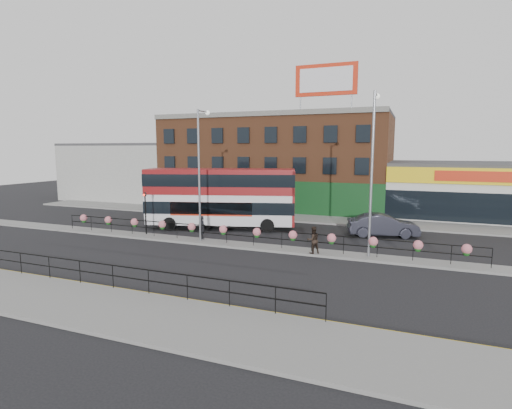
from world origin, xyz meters
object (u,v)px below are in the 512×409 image
at_px(double_decker_bus, 221,192).
at_px(lamp_column_west, 201,164).
at_px(pedestrian_a, 202,227).
at_px(pedestrian_b, 313,240).
at_px(car, 383,225).
at_px(lamp_column_east, 373,160).

height_order(double_decker_bus, lamp_column_west, lamp_column_west).
distance_m(pedestrian_a, pedestrian_b, 8.46).
distance_m(double_decker_bus, car, 13.10).
relative_size(double_decker_bus, pedestrian_b, 7.38).
distance_m(double_decker_bus, pedestrian_a, 5.15).
xyz_separation_m(double_decker_bus, lamp_column_east, (12.49, -4.91, 2.90)).
bearing_deg(lamp_column_east, pedestrian_a, 178.73).
height_order(pedestrian_b, lamp_column_east, lamp_column_east).
height_order(pedestrian_a, pedestrian_b, pedestrian_b).
distance_m(double_decker_bus, lamp_column_west, 5.69).
relative_size(pedestrian_a, pedestrian_b, 0.98).
xyz_separation_m(car, lamp_column_west, (-11.86, -6.68, 4.72)).
bearing_deg(lamp_column_west, lamp_column_east, 0.52).
bearing_deg(double_decker_bus, pedestrian_a, -80.20).
relative_size(pedestrian_a, lamp_column_west, 0.18).
distance_m(car, lamp_column_east, 8.32).
bearing_deg(lamp_column_east, pedestrian_b, -165.96).
bearing_deg(car, double_decker_bus, 82.89).
bearing_deg(lamp_column_east, double_decker_bus, 158.54).
distance_m(car, pedestrian_b, 8.24).
distance_m(double_decker_bus, lamp_column_east, 13.73).
bearing_deg(double_decker_bus, lamp_column_east, -21.46).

